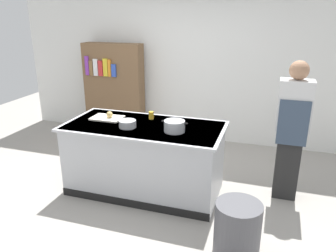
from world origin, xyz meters
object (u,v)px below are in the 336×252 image
Objects in this scene: bookshelf at (114,90)px; juice_cup at (151,115)px; trash_bin at (237,230)px; person_chef at (292,129)px; mixing_bowl at (127,124)px; onion at (110,115)px; stock_pot at (174,126)px.

juice_cup is at bearing -49.54° from bookshelf.
bookshelf is (-2.60, 2.68, 0.58)m from trash_bin.
person_chef is at bearing 70.50° from trash_bin.
trash_bin is at bearing -45.83° from bookshelf.
mixing_bowl is 1.76m from trash_bin.
mixing_bowl is 0.12× the size of person_chef.
trash_bin is (1.45, -0.74, -0.67)m from mixing_bowl.
onion is 1.89m from bookshelf.
mixing_bowl is at bearing 95.02° from person_chef.
onion is 0.05× the size of person_chef.
onion is 0.40× the size of mixing_bowl.
onion is 0.15× the size of trash_bin.
juice_cup is at bearing 68.22° from mixing_bowl.
juice_cup is (0.16, 0.40, 0.01)m from mixing_bowl.
stock_pot is at bearing -40.37° from juice_cup.
onion reaches higher than mixing_bowl.
bookshelf is at bearing 54.79° from person_chef.
onion is at bearing 147.70° from mixing_bowl.
juice_cup is at bearing 138.52° from trash_bin.
juice_cup is (0.51, 0.17, -0.01)m from onion.
stock_pot is at bearing 100.01° from person_chef.
trash_bin is (1.81, -0.97, -0.69)m from onion.
onion is 2.16m from trash_bin.
bookshelf is at bearing 132.45° from stock_pot.
mixing_bowl is at bearing -111.78° from juice_cup.
person_chef reaches higher than mixing_bowl.
bookshelf reaches higher than juice_cup.
onion reaches higher than trash_bin.
stock_pot is 0.59m from mixing_bowl.
stock_pot is 3.12× the size of juice_cup.
onion is 0.42m from mixing_bowl.
stock_pot is 0.18× the size of bookshelf.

